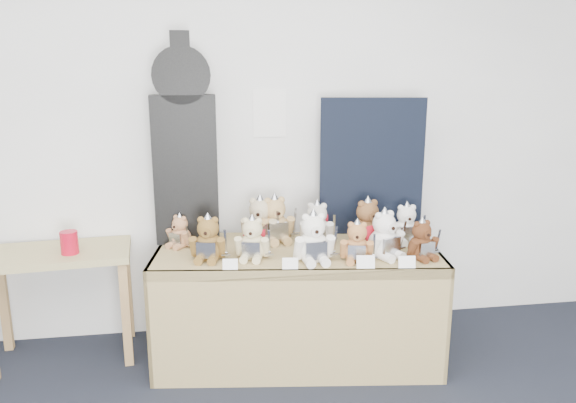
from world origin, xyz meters
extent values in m
plane|color=white|center=(0.00, 2.50, 1.35)|extent=(6.00, 0.00, 6.00)
cube|color=white|center=(0.49, 2.49, 1.43)|extent=(0.21, 0.00, 0.30)
cube|color=#9C854F|center=(0.59, 2.03, 0.65)|extent=(1.72, 0.89, 0.06)
cube|color=#9C854F|center=(0.55, 1.70, 0.34)|extent=(1.63, 0.23, 0.68)
cube|color=#9C854F|center=(-0.21, 2.13, 0.34)|extent=(0.11, 0.68, 0.68)
cube|color=#9C854F|center=(1.39, 1.92, 0.34)|extent=(0.11, 0.68, 0.68)
cube|color=#9F8B55|center=(-0.79, 2.23, 0.66)|extent=(0.85, 0.52, 0.04)
cube|color=#A57C47|center=(-1.17, 2.38, 0.32)|extent=(0.05, 0.05, 0.64)
cube|color=#A57C47|center=(-0.41, 2.08, 0.32)|extent=(0.05, 0.05, 0.64)
cube|color=#A57C47|center=(-0.45, 2.45, 0.32)|extent=(0.05, 0.05, 0.64)
cube|color=black|center=(-0.04, 2.29, 1.12)|extent=(0.38, 0.12, 0.88)
cylinder|color=black|center=(-0.04, 2.29, 1.67)|extent=(0.33, 0.12, 0.33)
cube|color=black|center=(-0.04, 2.29, 1.81)|extent=(0.11, 0.10, 0.22)
cube|color=black|center=(1.10, 2.26, 1.11)|extent=(0.64, 0.12, 0.85)
cylinder|color=#B90C24|center=(-0.71, 2.17, 0.74)|extent=(0.10, 0.10, 0.13)
ellipsoid|color=brown|center=(0.08, 1.93, 0.75)|extent=(0.19, 0.17, 0.16)
sphere|color=brown|center=(0.08, 1.93, 0.86)|extent=(0.12, 0.12, 0.12)
cylinder|color=brown|center=(0.07, 1.88, 0.85)|extent=(0.06, 0.04, 0.05)
sphere|color=black|center=(0.06, 1.87, 0.85)|extent=(0.02, 0.02, 0.02)
sphere|color=brown|center=(0.04, 1.94, 0.91)|extent=(0.04, 0.04, 0.04)
sphere|color=brown|center=(0.12, 1.92, 0.91)|extent=(0.04, 0.04, 0.04)
cylinder|color=brown|center=(0.00, 1.93, 0.76)|extent=(0.07, 0.10, 0.12)
cylinder|color=brown|center=(0.15, 1.90, 0.76)|extent=(0.07, 0.10, 0.12)
cylinder|color=brown|center=(0.03, 1.89, 0.71)|extent=(0.07, 0.11, 0.05)
cylinder|color=brown|center=(0.10, 1.87, 0.71)|extent=(0.07, 0.11, 0.05)
cube|color=silver|center=(0.06, 1.87, 0.76)|extent=(0.11, 0.04, 0.09)
cone|color=silver|center=(0.08, 1.93, 0.91)|extent=(0.10, 0.10, 0.08)
cube|color=silver|center=(0.17, 1.88, 0.79)|extent=(0.02, 0.04, 0.17)
cube|color=silver|center=(0.17, 1.88, 0.72)|extent=(0.05, 0.02, 0.01)
ellipsoid|color=beige|center=(0.32, 1.92, 0.75)|extent=(0.18, 0.17, 0.16)
sphere|color=beige|center=(0.32, 1.92, 0.85)|extent=(0.11, 0.11, 0.11)
cylinder|color=beige|center=(0.31, 1.87, 0.85)|extent=(0.05, 0.04, 0.05)
sphere|color=black|center=(0.30, 1.85, 0.85)|extent=(0.02, 0.02, 0.02)
sphere|color=beige|center=(0.28, 1.92, 0.90)|extent=(0.04, 0.04, 0.04)
sphere|color=beige|center=(0.35, 1.91, 0.90)|extent=(0.04, 0.04, 0.04)
cylinder|color=beige|center=(0.24, 1.91, 0.76)|extent=(0.06, 0.09, 0.12)
cylinder|color=beige|center=(0.39, 1.88, 0.76)|extent=(0.06, 0.09, 0.12)
cylinder|color=beige|center=(0.27, 1.87, 0.71)|extent=(0.07, 0.11, 0.05)
cylinder|color=beige|center=(0.34, 1.85, 0.71)|extent=(0.07, 0.11, 0.05)
cube|color=silver|center=(0.30, 1.86, 0.75)|extent=(0.10, 0.04, 0.09)
cone|color=silver|center=(0.32, 1.92, 0.90)|extent=(0.10, 0.10, 0.07)
cube|color=silver|center=(0.41, 1.86, 0.78)|extent=(0.02, 0.04, 0.16)
cube|color=silver|center=(0.41, 1.86, 0.72)|extent=(0.05, 0.02, 0.01)
cube|color=#AA1322|center=(0.33, 1.97, 0.76)|extent=(0.13, 0.06, 0.14)
ellipsoid|color=white|center=(0.64, 1.82, 0.76)|extent=(0.19, 0.16, 0.18)
sphere|color=white|center=(0.64, 1.82, 0.88)|extent=(0.13, 0.13, 0.13)
cylinder|color=white|center=(0.64, 1.76, 0.87)|extent=(0.06, 0.03, 0.06)
sphere|color=black|center=(0.65, 1.74, 0.87)|extent=(0.02, 0.02, 0.02)
sphere|color=white|center=(0.60, 1.82, 0.93)|extent=(0.04, 0.04, 0.04)
sphere|color=white|center=(0.68, 1.82, 0.93)|extent=(0.04, 0.04, 0.04)
cylinder|color=white|center=(0.56, 1.79, 0.77)|extent=(0.06, 0.10, 0.14)
cylinder|color=white|center=(0.73, 1.80, 0.77)|extent=(0.06, 0.10, 0.14)
cylinder|color=white|center=(0.60, 1.75, 0.71)|extent=(0.06, 0.12, 0.05)
cylinder|color=white|center=(0.69, 1.76, 0.71)|extent=(0.06, 0.12, 0.05)
cube|color=silver|center=(0.64, 1.75, 0.77)|extent=(0.12, 0.03, 0.10)
cone|color=silver|center=(0.64, 1.82, 0.94)|extent=(0.11, 0.11, 0.09)
cube|color=silver|center=(0.76, 1.79, 0.80)|extent=(0.02, 0.05, 0.19)
cube|color=silver|center=(0.76, 1.79, 0.73)|extent=(0.05, 0.01, 0.01)
ellipsoid|color=#A66D3F|center=(0.88, 1.79, 0.75)|extent=(0.17, 0.16, 0.15)
sphere|color=#A66D3F|center=(0.88, 1.79, 0.85)|extent=(0.11, 0.11, 0.11)
cylinder|color=#A66D3F|center=(0.87, 1.74, 0.84)|extent=(0.05, 0.04, 0.05)
sphere|color=black|center=(0.86, 1.73, 0.84)|extent=(0.02, 0.02, 0.02)
sphere|color=#A66D3F|center=(0.84, 1.80, 0.89)|extent=(0.03, 0.03, 0.03)
sphere|color=#A66D3F|center=(0.91, 1.78, 0.89)|extent=(0.03, 0.03, 0.03)
cylinder|color=#A66D3F|center=(0.81, 1.79, 0.75)|extent=(0.06, 0.09, 0.11)
cylinder|color=#A66D3F|center=(0.94, 1.75, 0.75)|extent=(0.06, 0.09, 0.11)
cylinder|color=#A66D3F|center=(0.83, 1.75, 0.71)|extent=(0.07, 0.10, 0.04)
cylinder|color=#A66D3F|center=(0.90, 1.73, 0.71)|extent=(0.07, 0.10, 0.04)
cube|color=silver|center=(0.86, 1.73, 0.75)|extent=(0.10, 0.04, 0.08)
cone|color=silver|center=(0.88, 1.79, 0.89)|extent=(0.09, 0.09, 0.07)
cube|color=silver|center=(0.96, 1.74, 0.78)|extent=(0.02, 0.04, 0.15)
cube|color=silver|center=(0.96, 1.74, 0.72)|extent=(0.04, 0.02, 0.01)
ellipsoid|color=white|center=(1.04, 1.83, 0.76)|extent=(0.22, 0.21, 0.18)
sphere|color=white|center=(1.04, 1.83, 0.88)|extent=(0.13, 0.13, 0.13)
cylinder|color=white|center=(1.06, 1.78, 0.87)|extent=(0.06, 0.05, 0.05)
sphere|color=black|center=(1.07, 1.76, 0.87)|extent=(0.02, 0.02, 0.02)
sphere|color=white|center=(1.00, 1.81, 0.93)|extent=(0.04, 0.04, 0.04)
sphere|color=white|center=(1.08, 1.84, 0.93)|extent=(0.04, 0.04, 0.04)
cylinder|color=white|center=(0.98, 1.77, 0.77)|extent=(0.08, 0.11, 0.13)
cylinder|color=white|center=(1.13, 1.84, 0.77)|extent=(0.08, 0.11, 0.13)
cylinder|color=white|center=(1.03, 1.76, 0.71)|extent=(0.09, 0.13, 0.05)
cylinder|color=white|center=(1.10, 1.79, 0.71)|extent=(0.09, 0.13, 0.05)
cube|color=silver|center=(1.07, 1.77, 0.76)|extent=(0.11, 0.06, 0.10)
cone|color=silver|center=(1.04, 1.83, 0.93)|extent=(0.11, 0.11, 0.08)
cube|color=silver|center=(1.16, 1.84, 0.79)|extent=(0.03, 0.05, 0.18)
cube|color=silver|center=(1.16, 1.84, 0.72)|extent=(0.05, 0.03, 0.01)
cube|color=#AA1322|center=(1.02, 1.89, 0.77)|extent=(0.14, 0.09, 0.16)
ellipsoid|color=#502E1B|center=(1.24, 1.77, 0.75)|extent=(0.17, 0.16, 0.14)
sphere|color=#502E1B|center=(1.24, 1.77, 0.84)|extent=(0.11, 0.11, 0.11)
cylinder|color=#502E1B|center=(1.25, 1.73, 0.83)|extent=(0.05, 0.03, 0.04)
sphere|color=black|center=(1.26, 1.71, 0.83)|extent=(0.02, 0.02, 0.02)
sphere|color=#502E1B|center=(1.21, 1.76, 0.88)|extent=(0.03, 0.03, 0.03)
sphere|color=#502E1B|center=(1.27, 1.78, 0.88)|extent=(0.03, 0.03, 0.03)
cylinder|color=#502E1B|center=(1.18, 1.74, 0.75)|extent=(0.06, 0.09, 0.11)
cylinder|color=#502E1B|center=(1.31, 1.77, 0.75)|extent=(0.06, 0.09, 0.11)
cylinder|color=#502E1B|center=(1.22, 1.72, 0.70)|extent=(0.07, 0.10, 0.04)
cylinder|color=#502E1B|center=(1.29, 1.73, 0.70)|extent=(0.07, 0.10, 0.04)
cube|color=silver|center=(1.26, 1.72, 0.75)|extent=(0.09, 0.04, 0.08)
cone|color=silver|center=(1.24, 1.77, 0.89)|extent=(0.09, 0.09, 0.07)
cube|color=silver|center=(1.34, 1.77, 0.77)|extent=(0.02, 0.04, 0.15)
cube|color=silver|center=(1.34, 1.77, 0.72)|extent=(0.04, 0.02, 0.01)
ellipsoid|color=tan|center=(0.39, 2.21, 0.76)|extent=(0.22, 0.20, 0.18)
sphere|color=tan|center=(0.39, 2.21, 0.88)|extent=(0.13, 0.13, 0.13)
cylinder|color=tan|center=(0.38, 2.16, 0.87)|extent=(0.06, 0.04, 0.06)
sphere|color=black|center=(0.37, 2.14, 0.87)|extent=(0.02, 0.02, 0.02)
sphere|color=tan|center=(0.35, 2.22, 0.93)|extent=(0.04, 0.04, 0.04)
sphere|color=tan|center=(0.44, 2.20, 0.93)|extent=(0.04, 0.04, 0.04)
cylinder|color=tan|center=(0.30, 2.21, 0.77)|extent=(0.08, 0.11, 0.14)
cylinder|color=tan|center=(0.47, 2.17, 0.77)|extent=(0.08, 0.11, 0.14)
cylinder|color=tan|center=(0.34, 2.16, 0.71)|extent=(0.08, 0.13, 0.05)
cylinder|color=tan|center=(0.42, 2.14, 0.71)|extent=(0.08, 0.13, 0.05)
cube|color=silver|center=(0.37, 2.14, 0.77)|extent=(0.12, 0.05, 0.10)
cone|color=silver|center=(0.39, 2.21, 0.94)|extent=(0.11, 0.11, 0.09)
cube|color=silver|center=(0.49, 2.15, 0.80)|extent=(0.03, 0.05, 0.19)
cube|color=silver|center=(0.49, 2.15, 0.73)|extent=(0.05, 0.02, 0.01)
ellipsoid|color=tan|center=(0.48, 2.21, 0.76)|extent=(0.21, 0.19, 0.18)
sphere|color=tan|center=(0.48, 2.21, 0.89)|extent=(0.13, 0.13, 0.13)
cylinder|color=tan|center=(0.49, 2.15, 0.88)|extent=(0.06, 0.04, 0.06)
sphere|color=black|center=(0.50, 2.13, 0.88)|extent=(0.02, 0.02, 0.02)
sphere|color=tan|center=(0.44, 2.20, 0.94)|extent=(0.04, 0.04, 0.04)
sphere|color=tan|center=(0.52, 2.22, 0.94)|extent=(0.04, 0.04, 0.04)
cylinder|color=tan|center=(0.40, 2.17, 0.77)|extent=(0.07, 0.11, 0.14)
cylinder|color=tan|center=(0.57, 2.20, 0.77)|extent=(0.07, 0.11, 0.14)
cylinder|color=tan|center=(0.45, 2.14, 0.71)|extent=(0.08, 0.13, 0.06)
cylinder|color=tan|center=(0.53, 2.15, 0.71)|extent=(0.08, 0.13, 0.06)
cube|color=silver|center=(0.50, 2.14, 0.77)|extent=(0.12, 0.04, 0.10)
cone|color=silver|center=(0.48, 2.21, 0.94)|extent=(0.11, 0.11, 0.09)
cube|color=silver|center=(0.60, 2.19, 0.80)|extent=(0.02, 0.05, 0.19)
cube|color=silver|center=(0.60, 2.19, 0.73)|extent=(0.06, 0.02, 0.01)
ellipsoid|color=silver|center=(0.73, 2.14, 0.75)|extent=(0.19, 0.17, 0.16)
sphere|color=silver|center=(0.73, 2.14, 0.86)|extent=(0.12, 0.12, 0.12)
cylinder|color=silver|center=(0.72, 2.09, 0.86)|extent=(0.06, 0.04, 0.05)
sphere|color=black|center=(0.71, 2.07, 0.86)|extent=(0.02, 0.02, 0.02)
sphere|color=silver|center=(0.69, 2.15, 0.91)|extent=(0.04, 0.04, 0.04)
sphere|color=silver|center=(0.77, 2.13, 0.91)|extent=(0.04, 0.04, 0.04)
cylinder|color=silver|center=(0.65, 2.14, 0.76)|extent=(0.07, 0.10, 0.12)
cylinder|color=silver|center=(0.80, 2.10, 0.76)|extent=(0.07, 0.10, 0.12)
cylinder|color=silver|center=(0.68, 2.09, 0.71)|extent=(0.07, 0.12, 0.05)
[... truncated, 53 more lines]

